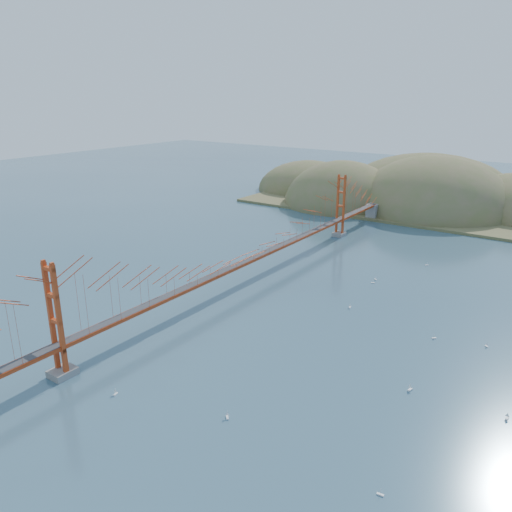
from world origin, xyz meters
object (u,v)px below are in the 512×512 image
Objects in this scene: sailboat_0 at (350,307)px; sailboat_1 at (487,346)px; sailboat_2 at (380,494)px; bridge at (246,236)px.

sailboat_0 is 16.41m from sailboat_1.
sailboat_0 is 1.07× the size of sailboat_1.
sailboat_2 is at bearing -93.15° from sailboat_1.
sailboat_1 is (1.45, 26.41, -0.00)m from sailboat_2.
bridge is 161.44× the size of sailboat_2.
sailboat_2 is at bearing -61.32° from sailboat_0.
sailboat_2 is 26.45m from sailboat_1.
sailboat_1 is at bearing -0.85° from bridge.
sailboat_1 is at bearing -3.10° from sailboat_0.
sailboat_2 reaches higher than sailboat_1.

